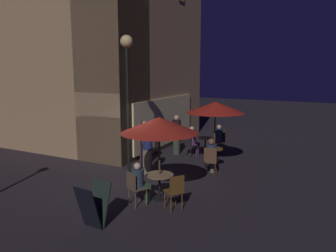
{
  "coord_description": "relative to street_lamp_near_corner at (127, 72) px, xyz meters",
  "views": [
    {
      "loc": [
        -8.47,
        -5.72,
        3.66
      ],
      "look_at": [
        1.29,
        -0.65,
        1.74
      ],
      "focal_mm": 36.23,
      "sensor_mm": 36.0,
      "label": 1
    }
  ],
  "objects": [
    {
      "name": "cafe_table_2",
      "position": [
        4.2,
        -1.05,
        -3.02
      ],
      "size": [
        0.61,
        0.61,
        0.72
      ],
      "color": "black",
      "rests_on": "ground"
    },
    {
      "name": "cafe_chair_1",
      "position": [
        -1.79,
        -1.38,
        -2.93
      ],
      "size": [
        0.58,
        0.58,
        0.92
      ],
      "rotation": [
        0.0,
        0.0,
        -0.47
      ],
      "color": "brown",
      "rests_on": "ground"
    },
    {
      "name": "cafe_chair_3",
      "position": [
        4.97,
        -1.45,
        -2.94
      ],
      "size": [
        0.54,
        0.54,
        0.94
      ],
      "rotation": [
        0.0,
        0.0,
        2.66
      ],
      "color": "#5D3316",
      "rests_on": "ground"
    },
    {
      "name": "cafe_table_1",
      "position": [
        -1.08,
        -1.74,
        -2.96
      ],
      "size": [
        0.78,
        0.78,
        0.72
      ],
      "color": "black",
      "rests_on": "ground"
    },
    {
      "name": "cafe_table_0",
      "position": [
        2.34,
        -2.12,
        -2.98
      ],
      "size": [
        0.63,
        0.63,
        0.77
      ],
      "color": "black",
      "rests_on": "ground"
    },
    {
      "name": "patio_umbrella_1",
      "position": [
        -1.08,
        -1.74,
        -1.4
      ],
      "size": [
        2.12,
        2.12,
        2.33
      ],
      "color": "black",
      "rests_on": "ground"
    },
    {
      "name": "cafe_chair_0",
      "position": [
        1.53,
        -2.28,
        -2.9
      ],
      "size": [
        0.5,
        0.5,
        1.0
      ],
      "rotation": [
        0.0,
        0.0,
        0.2
      ],
      "color": "brown",
      "rests_on": "ground"
    },
    {
      "name": "patron_standing_5",
      "position": [
        3.64,
        0.04,
        -2.66
      ],
      "size": [
        0.36,
        0.36,
        1.68
      ],
      "rotation": [
        0.0,
        0.0,
        5.96
      ],
      "color": "#343F32",
      "rests_on": "ground"
    },
    {
      "name": "patron_seated_2",
      "position": [
        4.84,
        -1.38,
        -2.82
      ],
      "size": [
        0.54,
        0.48,
        1.19
      ],
      "rotation": [
        0.0,
        0.0,
        2.66
      ],
      "color": "#62325C",
      "rests_on": "ground"
    },
    {
      "name": "patio_umbrella_0",
      "position": [
        2.34,
        -2.12,
        -1.25
      ],
      "size": [
        2.06,
        2.06,
        2.46
      ],
      "color": "black",
      "rests_on": "ground"
    },
    {
      "name": "cafe_chair_2",
      "position": [
        -1.56,
        -2.47,
        -2.93
      ],
      "size": [
        0.57,
        0.57,
        0.95
      ],
      "rotation": [
        0.0,
        0.0,
        0.98
      ],
      "color": "brown",
      "rests_on": "ground"
    },
    {
      "name": "ground_plane",
      "position": [
        -0.51,
        -0.39,
        -3.5
      ],
      "size": [
        60.0,
        60.0,
        0.0
      ],
      "primitive_type": "plane",
      "color": "#272127"
    },
    {
      "name": "patron_seated_1",
      "position": [
        -1.66,
        -1.45,
        -2.83
      ],
      "size": [
        0.53,
        0.46,
        1.18
      ],
      "rotation": [
        0.0,
        0.0,
        -0.47
      ],
      "color": "#2B4E32",
      "rests_on": "ground"
    },
    {
      "name": "patron_seated_0",
      "position": [
        1.67,
        -2.25,
        -2.78
      ],
      "size": [
        0.54,
        0.41,
        1.28
      ],
      "rotation": [
        0.0,
        0.0,
        0.2
      ],
      "color": "#796A5B",
      "rests_on": "ground"
    },
    {
      "name": "menu_sandwich_board",
      "position": [
        -3.24,
        -1.2,
        -2.98
      ],
      "size": [
        0.72,
        0.6,
        1.02
      ],
      "rotation": [
        0.0,
        0.0,
        -0.08
      ],
      "color": "black",
      "rests_on": "ground"
    },
    {
      "name": "cafe_chair_4",
      "position": [
        3.52,
        -0.64,
        -2.94
      ],
      "size": [
        0.58,
        0.58,
        0.93
      ],
      "rotation": [
        0.0,
        0.0,
        -0.54
      ],
      "color": "black",
      "rests_on": "ground"
    },
    {
      "name": "patron_standing_6",
      "position": [
        0.7,
        -0.31,
        -2.66
      ],
      "size": [
        0.33,
        0.33,
        1.66
      ],
      "rotation": [
        0.0,
        0.0,
        4.62
      ],
      "color": "#7E7452",
      "rests_on": "ground"
    },
    {
      "name": "patron_seated_3",
      "position": [
        3.65,
        -0.71,
        -2.8
      ],
      "size": [
        0.51,
        0.46,
        1.26
      ],
      "rotation": [
        0.0,
        0.0,
        -0.54
      ],
      "color": "#5D2F5D",
      "rests_on": "ground"
    },
    {
      "name": "cafe_building",
      "position": [
        3.33,
        3.6,
        1.09
      ],
      "size": [
        7.53,
        8.24,
        9.2
      ],
      "color": "#A8805B",
      "rests_on": "ground"
    },
    {
      "name": "patron_standing_4",
      "position": [
        1.5,
        0.33,
        -2.65
      ],
      "size": [
        0.37,
        0.37,
        1.71
      ],
      "rotation": [
        0.0,
        0.0,
        2.91
      ],
      "color": "#7F6265",
      "rests_on": "ground"
    },
    {
      "name": "street_lamp_near_corner",
      "position": [
        0.0,
        0.0,
        0.0
      ],
      "size": [
        0.39,
        0.39,
        4.64
      ],
      "color": "black",
      "rests_on": "ground"
    }
  ]
}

